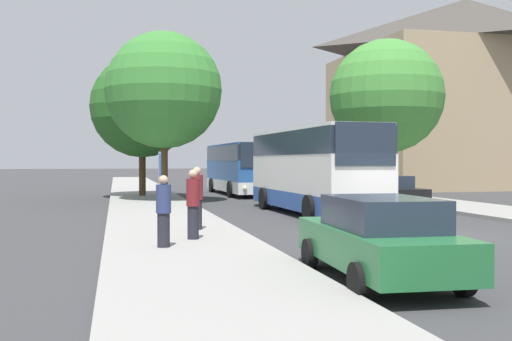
# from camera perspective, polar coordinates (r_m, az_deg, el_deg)

# --- Properties ---
(ground_plane) EXTENTS (300.00, 300.00, 0.00)m
(ground_plane) POSITION_cam_1_polar(r_m,az_deg,el_deg) (18.96, 14.24, -5.84)
(ground_plane) COLOR #38383A
(ground_plane) RESTS_ON ground
(sidewalk_left) EXTENTS (4.00, 120.00, 0.15)m
(sidewalk_left) POSITION_cam_1_polar(r_m,az_deg,el_deg) (16.93, -7.42, -6.38)
(sidewalk_left) COLOR gray
(sidewalk_left) RESTS_ON ground_plane
(building_right_background) EXTENTS (19.59, 15.60, 15.99)m
(building_right_background) POSITION_cam_1_polar(r_m,az_deg,el_deg) (54.42, 19.35, 6.98)
(building_right_background) COLOR tan
(building_right_background) RESTS_ON ground_plane
(bus_front) EXTENTS (2.94, 10.30, 3.53)m
(bus_front) POSITION_cam_1_polar(r_m,az_deg,el_deg) (24.82, 5.41, 0.13)
(bus_front) COLOR #2D519E
(bus_front) RESTS_ON ground_plane
(bus_middle) EXTENTS (2.95, 10.64, 3.30)m
(bus_middle) POSITION_cam_1_polar(r_m,az_deg,el_deg) (39.27, -1.60, 0.27)
(bus_middle) COLOR silver
(bus_middle) RESTS_ON ground_plane
(parked_car_left_curb) EXTENTS (2.18, 4.75, 1.57)m
(parked_car_left_curb) POSITION_cam_1_polar(r_m,az_deg,el_deg) (11.34, 11.63, -6.30)
(parked_car_left_curb) COLOR #236B38
(parked_car_left_curb) RESTS_ON ground_plane
(parked_car_right_near) EXTENTS (2.03, 4.66, 1.51)m
(parked_car_right_near) POSITION_cam_1_polar(r_m,az_deg,el_deg) (29.56, 12.60, -1.89)
(parked_car_right_near) COLOR black
(parked_car_right_near) RESTS_ON ground_plane
(bus_stop_sign) EXTENTS (0.08, 0.45, 2.32)m
(bus_stop_sign) POSITION_cam_1_polar(r_m,az_deg,el_deg) (16.48, -9.15, -1.27)
(bus_stop_sign) COLOR gray
(bus_stop_sign) RESTS_ON sidewalk_left
(pedestrian_waiting_near) EXTENTS (0.36, 0.36, 1.73)m
(pedestrian_waiting_near) POSITION_cam_1_polar(r_m,az_deg,el_deg) (14.57, -8.80, -3.83)
(pedestrian_waiting_near) COLOR #23232D
(pedestrian_waiting_near) RESTS_ON sidewalk_left
(pedestrian_waiting_far) EXTENTS (0.36, 0.36, 1.85)m
(pedestrian_waiting_far) POSITION_cam_1_polar(r_m,az_deg,el_deg) (15.95, -6.01, -3.17)
(pedestrian_waiting_far) COLOR #23232D
(pedestrian_waiting_far) RESTS_ON sidewalk_left
(pedestrian_walking_back) EXTENTS (0.36, 0.36, 1.89)m
(pedestrian_walking_back) POSITION_cam_1_polar(r_m,az_deg,el_deg) (18.16, -5.64, -2.59)
(pedestrian_walking_back) COLOR #23232D
(pedestrian_walking_back) RESTS_ON sidewalk_left
(tree_left_near) EXTENTS (6.16, 6.16, 8.88)m
(tree_left_near) POSITION_cam_1_polar(r_m,az_deg,el_deg) (32.23, -8.77, 7.55)
(tree_left_near) COLOR #47331E
(tree_left_near) RESTS_ON sidewalk_left
(tree_left_far) EXTENTS (6.07, 6.07, 8.33)m
(tree_left_far) POSITION_cam_1_polar(r_m,az_deg,el_deg) (36.28, -10.79, 6.01)
(tree_left_far) COLOR #47331E
(tree_left_far) RESTS_ON sidewalk_left
(tree_right_mid) EXTENTS (6.48, 6.48, 9.00)m
(tree_right_mid) POSITION_cam_1_polar(r_m,az_deg,el_deg) (35.19, 12.30, 6.91)
(tree_right_mid) COLOR brown
(tree_right_mid) RESTS_ON sidewalk_right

